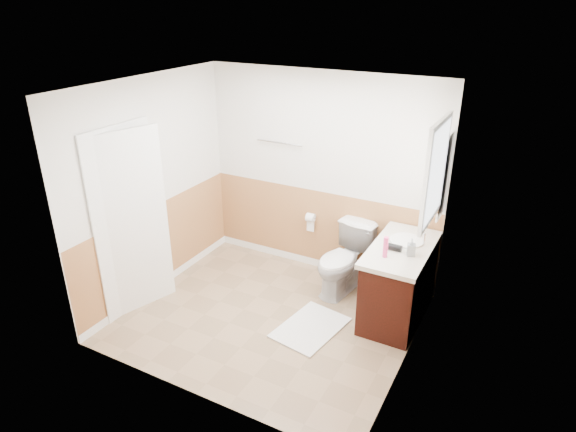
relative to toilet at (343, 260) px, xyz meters
The scene contains 32 objects.
floor 1.10m from the toilet, 118.22° to the right, with size 3.00×3.00×0.00m, color #8C7051.
ceiling 2.33m from the toilet, 118.22° to the right, with size 3.00×3.00×0.00m, color white.
wall_back 1.05m from the toilet, 140.57° to the left, with size 3.00×3.00×0.00m, color silver.
wall_front 2.41m from the toilet, 102.40° to the right, with size 3.00×3.00×0.00m, color silver.
wall_left 2.34m from the toilet, 155.55° to the right, with size 3.00×3.00×0.00m, color silver.
wall_right 1.60m from the toilet, 41.60° to the right, with size 3.00×3.00×0.00m, color silver.
wainscot_back 0.63m from the toilet, 141.43° to the left, with size 3.00×3.00×0.00m, color #B57948.
wainscot_front 2.24m from the toilet, 102.46° to the right, with size 3.00×3.00×0.00m, color #B57948.
wainscot_left 2.17m from the toilet, 155.42° to the right, with size 2.60×2.60×0.00m, color #B57948.
wainscot_right 1.35m from the toilet, 41.94° to the right, with size 2.60×2.60×0.00m, color #B57948.
toilet is the anchor object (origin of this frame).
bath_mat 0.95m from the toilet, 90.00° to the right, with size 0.55×0.80×0.02m, color silver.
vanity_cabinet 0.76m from the toilet, 15.62° to the right, with size 0.55×1.10×0.80m, color black.
vanity_knob_left 0.55m from the toilet, 35.31° to the right, with size 0.03×0.03×0.03m, color white.
vanity_knob_right 0.46m from the toilet, 13.61° to the right, with size 0.03×0.03×0.03m, color #BBBBC2.
countertop 0.86m from the toilet, 15.83° to the right, with size 0.60×1.15×0.05m, color silver.
sink_basin 0.86m from the toilet, ahead, with size 0.36×0.36×0.02m, color white.
faucet 1.05m from the toilet, ahead, with size 0.02×0.02×0.14m, color silver.
lotion_bottle 0.97m from the toilet, 37.93° to the right, with size 0.05×0.05×0.22m, color #F13E83.
soap_dispenser 1.06m from the toilet, 21.42° to the right, with size 0.08×0.08×0.18m, color gray.
hair_dryer_body 0.89m from the toilet, 24.69° to the right, with size 0.07×0.07×0.14m, color black.
hair_dryer_handle 0.85m from the toilet, 25.23° to the right, with size 0.03×0.03×0.07m, color black.
mirror_panel 1.53m from the toilet, 11.29° to the left, with size 0.02×0.35×0.90m, color silver.
window_frame 1.70m from the toilet, 17.66° to the right, with size 0.04×0.80×1.00m, color white.
window_glass 1.71m from the toilet, 17.40° to the right, with size 0.01×0.70×0.90m, color white.
door 2.40m from the toilet, 144.34° to the right, with size 0.05×0.80×2.04m, color white.
door_frame 2.46m from the toilet, 145.40° to the right, with size 0.02×0.92×2.10m, color white.
door_knob 2.16m from the toilet, 150.74° to the right, with size 0.06×0.06×0.06m, color silver.
towel_bar 1.62m from the toilet, 161.50° to the left, with size 0.02×0.02×0.62m, color silver.
tp_holder_bar 0.73m from the toilet, 150.83° to the left, with size 0.02×0.02×0.14m, color silver.
tp_roll 0.73m from the toilet, 150.83° to the left, with size 0.11×0.11×0.10m, color white.
tp_sheet 0.69m from the toilet, 150.83° to the left, with size 0.10×0.01×0.16m, color white.
Camera 1 is at (2.31, -3.91, 3.26)m, focal length 30.97 mm.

